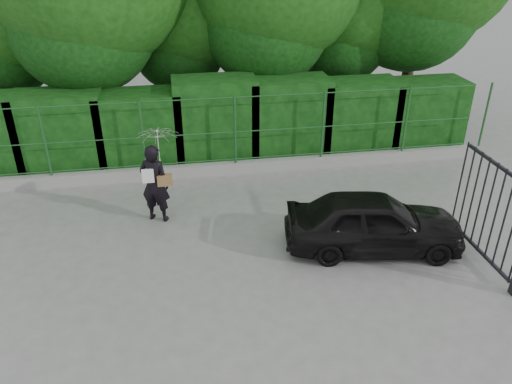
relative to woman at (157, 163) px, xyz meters
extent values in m
plane|color=gray|center=(1.52, -2.48, -1.34)|extent=(80.00, 80.00, 0.00)
cube|color=#9E9E99|center=(1.52, 2.02, -1.19)|extent=(14.00, 0.25, 0.30)
cylinder|color=#1E5223|center=(-2.68, 2.02, -0.14)|extent=(0.06, 0.06, 1.80)
cylinder|color=#1E5223|center=(-0.38, 2.02, -0.14)|extent=(0.06, 0.06, 1.80)
cylinder|color=#1E5223|center=(1.92, 2.02, -0.14)|extent=(0.06, 0.06, 1.80)
cylinder|color=#1E5223|center=(4.22, 2.02, -0.14)|extent=(0.06, 0.06, 1.80)
cylinder|color=#1E5223|center=(6.52, 2.02, -0.14)|extent=(0.06, 0.06, 1.80)
cylinder|color=#1E5223|center=(8.82, 2.02, -0.14)|extent=(0.06, 0.06, 1.80)
cylinder|color=#1E5223|center=(1.52, 2.02, -0.94)|extent=(13.60, 0.03, 0.03)
cylinder|color=#1E5223|center=(1.52, 2.02, -0.19)|extent=(13.60, 0.03, 0.03)
cylinder|color=#1E5223|center=(1.52, 2.02, 0.71)|extent=(13.60, 0.03, 0.03)
cube|color=black|center=(-2.48, 3.02, -0.29)|extent=(2.20, 1.20, 2.10)
cube|color=black|center=(-0.48, 3.02, -0.33)|extent=(2.20, 1.20, 2.01)
cube|color=black|center=(1.52, 3.02, -0.20)|extent=(2.20, 1.20, 2.28)
cube|color=black|center=(3.52, 3.02, -0.24)|extent=(2.20, 1.20, 2.19)
cube|color=black|center=(5.52, 3.02, -0.32)|extent=(2.20, 1.20, 2.04)
cube|color=black|center=(7.52, 3.02, -0.36)|extent=(2.20, 1.20, 1.96)
cylinder|color=black|center=(-3.98, 5.52, 0.54)|extent=(0.36, 0.36, 3.75)
cylinder|color=black|center=(-1.48, 4.72, 0.91)|extent=(0.36, 0.36, 4.50)
cylinder|color=black|center=(1.02, 6.02, 0.29)|extent=(0.36, 0.36, 3.25)
sphere|color=#14470F|center=(1.02, 6.02, 2.24)|extent=(3.90, 3.90, 3.90)
cylinder|color=black|center=(3.52, 5.02, 0.79)|extent=(0.36, 0.36, 4.25)
cylinder|color=black|center=(6.02, 5.72, 0.41)|extent=(0.36, 0.36, 3.50)
cylinder|color=black|center=(8.02, 5.32, 1.04)|extent=(0.36, 0.36, 4.75)
cube|color=black|center=(6.12, -2.53, -1.19)|extent=(0.05, 2.00, 0.06)
cube|color=black|center=(6.12, -2.53, 0.61)|extent=(0.05, 2.00, 0.06)
cylinder|color=black|center=(6.12, -3.23, -0.29)|extent=(0.04, 0.04, 1.90)
cylinder|color=black|center=(6.12, -2.98, -0.29)|extent=(0.04, 0.04, 1.90)
cylinder|color=black|center=(6.12, -2.73, -0.29)|extent=(0.04, 0.04, 1.90)
cylinder|color=black|center=(6.12, -2.48, -0.29)|extent=(0.04, 0.04, 1.90)
cylinder|color=black|center=(6.12, -2.23, -0.29)|extent=(0.04, 0.04, 1.90)
cylinder|color=black|center=(6.12, -1.98, -0.29)|extent=(0.04, 0.04, 1.90)
cylinder|color=black|center=(6.12, -1.73, -0.29)|extent=(0.04, 0.04, 1.90)
cylinder|color=black|center=(6.12, -1.48, -0.29)|extent=(0.04, 0.04, 1.90)
imported|color=black|center=(-0.09, -0.03, -0.45)|extent=(0.76, 0.64, 1.77)
imported|color=white|center=(0.06, 0.02, 0.35)|extent=(0.88, 0.90, 0.81)
cube|color=brown|center=(0.13, -0.11, -0.35)|extent=(0.32, 0.15, 0.24)
cube|color=white|center=(-0.21, -0.15, -0.21)|extent=(0.25, 0.02, 0.32)
imported|color=black|center=(4.16, -1.87, -0.74)|extent=(3.66, 1.93, 1.19)
camera|label=1|loc=(0.47, -9.77, 4.39)|focal=35.00mm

